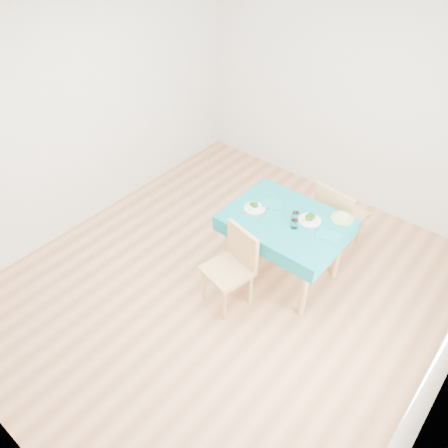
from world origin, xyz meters
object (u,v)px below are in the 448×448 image
Objects in this scene: bowl_far at (310,218)px; side_plate at (342,218)px; table at (283,247)px; chair_far at (343,204)px; bowl_near at (255,206)px; chair_near at (227,265)px.

bowl_far is 0.33m from side_plate.
side_plate reaches higher than table.
chair_far reaches higher than bowl_far.
side_plate is (0.20, -0.45, 0.19)m from chair_far.
side_plate is at bearing 45.94° from bowl_far.
chair_far is 1.05m from bowl_near.
bowl_near reaches higher than table.
chair_far is 0.72m from bowl_far.
side_plate is at bearing 70.49° from chair_near.
chair_near is 1.21m from side_plate.
chair_far is (0.42, 1.46, 0.07)m from chair_near.
chair_far is 5.41× the size of bowl_near.
bowl_far reaches higher than bowl_near.
chair_near is 4.61× the size of bowl_far.
side_plate is (0.61, 1.01, 0.26)m from chair_near.
bowl_far is (0.52, 0.19, 0.00)m from bowl_near.
bowl_far is (0.19, 0.11, 0.41)m from table.
bowl_near is (-0.55, -0.87, 0.22)m from chair_far.
side_plate is (0.41, 0.35, 0.38)m from table.
table is 5.34× the size of bowl_near.
side_plate is at bearing 29.43° from bowl_near.
bowl_near is at bearing 64.16° from chair_far.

